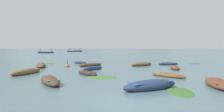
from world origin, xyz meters
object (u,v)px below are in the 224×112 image
object	(u,v)px
rowboat_9	(175,68)
rowboat_12	(168,64)
mooring_buoy	(68,66)
rowboat_1	(91,65)
rowboat_8	(87,73)
rowboat_6	(80,63)
rowboat_5	(41,65)
rowboat_0	(26,72)
rowboat_11	(142,64)
rowboat_13	(50,80)
rowboat_3	(168,75)
rowboat_2	(150,85)
rowboat_7	(93,68)
ferry_1	(46,52)
ferry_0	(74,51)
ferry_2	(78,51)
rowboat_10	(217,83)

from	to	relation	value
rowboat_9	rowboat_12	world-z (taller)	rowboat_9
rowboat_9	mooring_buoy	bearing A→B (deg)	171.73
rowboat_1	rowboat_8	distance (m)	9.77
rowboat_1	rowboat_6	size ratio (longest dim) A/B	1.21
rowboat_5	rowboat_6	size ratio (longest dim) A/B	1.44
rowboat_0	rowboat_11	world-z (taller)	rowboat_11
rowboat_9	rowboat_13	xyz separation A→B (m)	(-12.16, -11.07, 0.03)
rowboat_3	rowboat_12	world-z (taller)	rowboat_12
rowboat_0	rowboat_2	bearing A→B (deg)	-30.23
rowboat_0	rowboat_7	xyz separation A→B (m)	(6.27, 4.44, -0.03)
rowboat_8	ferry_1	distance (m)	94.15
rowboat_13	ferry_0	distance (m)	134.47
rowboat_11	ferry_1	distance (m)	87.78
rowboat_7	ferry_1	size ratio (longest dim) A/B	0.38
rowboat_7	rowboat_9	world-z (taller)	rowboat_7
ferry_1	mooring_buoy	world-z (taller)	ferry_1
rowboat_0	rowboat_12	size ratio (longest dim) A/B	1.29
rowboat_5	rowboat_1	bearing A→B (deg)	17.46
rowboat_2	rowboat_6	bearing A→B (deg)	114.14
rowboat_0	ferry_2	distance (m)	160.23
rowboat_2	mooring_buoy	xyz separation A→B (m)	(-9.85, 14.92, -0.13)
rowboat_0	rowboat_7	size ratio (longest dim) A/B	1.41
ferry_0	rowboat_9	bearing A→B (deg)	-69.97
ferry_2	mooring_buoy	world-z (taller)	ferry_2
rowboat_7	rowboat_11	xyz separation A→B (m)	(6.53, 6.02, 0.04)
rowboat_10	rowboat_13	bearing A→B (deg)	177.92
rowboat_2	rowboat_11	distance (m)	17.43
rowboat_2	mooring_buoy	size ratio (longest dim) A/B	3.62
rowboat_2	rowboat_13	xyz separation A→B (m)	(-7.41, 1.73, -0.03)
rowboat_10	mooring_buoy	xyz separation A→B (m)	(-14.69, 13.64, -0.09)
rowboat_6	ferry_0	world-z (taller)	ferry_0
mooring_buoy	rowboat_2	bearing A→B (deg)	-56.58
rowboat_2	rowboat_12	distance (m)	20.14
rowboat_13	rowboat_2	bearing A→B (deg)	-13.14
rowboat_2	rowboat_10	distance (m)	5.01
rowboat_13	mooring_buoy	world-z (taller)	mooring_buoy
rowboat_1	rowboat_10	bearing A→B (deg)	-52.65
rowboat_5	ferry_1	distance (m)	84.05
rowboat_8	ferry_0	world-z (taller)	ferry_0
rowboat_11	rowboat_13	xyz separation A→B (m)	(-8.31, -15.67, -0.01)
rowboat_5	rowboat_10	size ratio (longest dim) A/B	1.12
rowboat_7	rowboat_6	bearing A→B (deg)	111.46
rowboat_12	rowboat_11	bearing A→B (deg)	-155.40
rowboat_1	rowboat_12	xyz separation A→B (m)	(12.12, 2.88, -0.02)
rowboat_7	rowboat_3	bearing A→B (deg)	-35.21
rowboat_10	ferry_2	size ratio (longest dim) A/B	0.56
rowboat_2	rowboat_12	bearing A→B (deg)	74.71
rowboat_9	rowboat_0	bearing A→B (deg)	-160.62
rowboat_10	rowboat_12	size ratio (longest dim) A/B	1.21
rowboat_0	rowboat_5	bearing A→B (deg)	102.46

